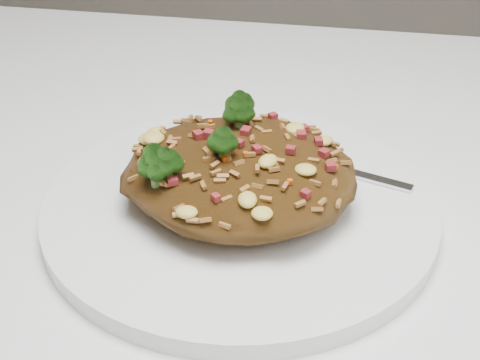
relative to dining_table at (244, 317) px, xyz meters
name	(u,v)px	position (x,y,z in m)	size (l,w,h in m)	color
dining_table	(244,317)	(0.00, 0.00, 0.00)	(1.20, 0.80, 0.75)	white
plate	(240,206)	(-0.01, 0.01, 0.10)	(0.28, 0.28, 0.01)	white
fried_rice	(238,163)	(-0.01, 0.01, 0.13)	(0.16, 0.15, 0.07)	brown
fork	(318,164)	(0.04, 0.06, 0.11)	(0.16, 0.06, 0.00)	silver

